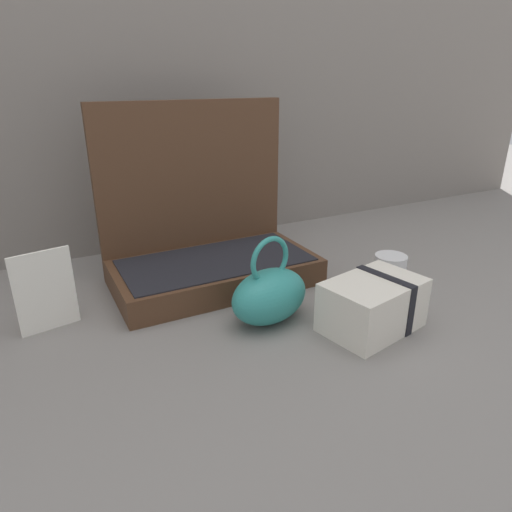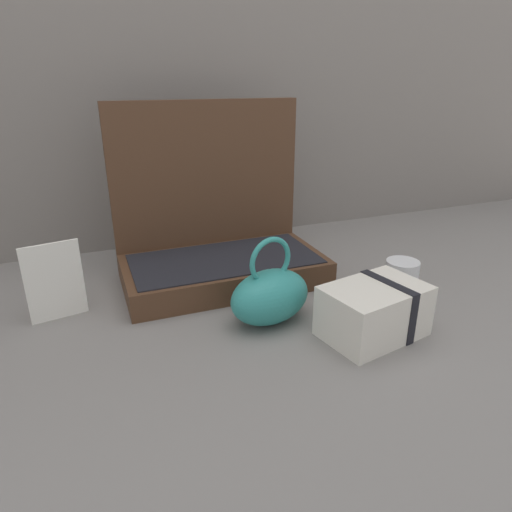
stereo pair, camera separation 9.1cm
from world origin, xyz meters
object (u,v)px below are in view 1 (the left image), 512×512
object	(u,v)px
cream_toiletry_bag	(373,305)
info_card_left	(45,291)
open_suitcase	(207,239)
coffee_mug	(389,271)
teal_pouch_handbag	(270,295)

from	to	relation	value
cream_toiletry_bag	info_card_left	world-z (taller)	info_card_left
open_suitcase	coffee_mug	bearing A→B (deg)	-33.98
teal_pouch_handbag	info_card_left	size ratio (longest dim) A/B	1.19
teal_pouch_handbag	open_suitcase	bearing A→B (deg)	96.37
teal_pouch_handbag	info_card_left	bearing A→B (deg)	156.78
teal_pouch_handbag	coffee_mug	distance (m)	0.35
teal_pouch_handbag	coffee_mug	bearing A→B (deg)	2.54
cream_toiletry_bag	info_card_left	bearing A→B (deg)	152.87
open_suitcase	coffee_mug	world-z (taller)	open_suitcase
open_suitcase	coffee_mug	distance (m)	0.47
cream_toiletry_bag	coffee_mug	world-z (taller)	cream_toiletry_bag
info_card_left	open_suitcase	bearing A→B (deg)	2.41
open_suitcase	teal_pouch_handbag	bearing A→B (deg)	-83.63
open_suitcase	teal_pouch_handbag	size ratio (longest dim) A/B	2.43
teal_pouch_handbag	cream_toiletry_bag	bearing A→B (deg)	-35.44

